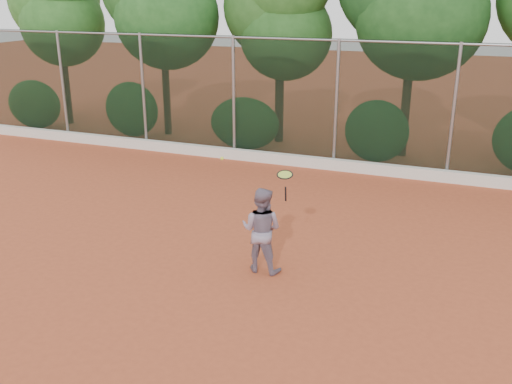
% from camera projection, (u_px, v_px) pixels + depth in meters
% --- Properties ---
extents(ground, '(80.00, 80.00, 0.00)m').
position_uv_depth(ground, '(235.00, 279.00, 9.75)').
color(ground, '#AC4928').
rests_on(ground, ground).
extents(concrete_curb, '(24.00, 0.20, 0.30)m').
position_uv_depth(concrete_curb, '(332.00, 164.00, 15.70)').
color(concrete_curb, silver).
rests_on(concrete_curb, ground).
extents(tennis_player, '(0.76, 0.60, 1.52)m').
position_uv_depth(tennis_player, '(262.00, 230.00, 9.83)').
color(tennis_player, gray).
rests_on(tennis_player, ground).
extents(chainlink_fence, '(24.09, 0.09, 3.50)m').
position_uv_depth(chainlink_fence, '(336.00, 101.00, 15.29)').
color(chainlink_fence, black).
rests_on(chainlink_fence, ground).
extents(foliage_backdrop, '(23.70, 3.63, 7.55)m').
position_uv_depth(foliage_backdrop, '(338.00, 0.00, 16.37)').
color(foliage_backdrop, '#3D2917').
rests_on(foliage_backdrop, ground).
extents(tennis_racket, '(0.32, 0.32, 0.53)m').
position_uv_depth(tennis_racket, '(285.00, 177.00, 9.17)').
color(tennis_racket, black).
rests_on(tennis_racket, ground).
extents(tennis_ball_in_flight, '(0.06, 0.06, 0.06)m').
position_uv_depth(tennis_ball_in_flight, '(222.00, 158.00, 10.09)').
color(tennis_ball_in_flight, '#D8F537').
rests_on(tennis_ball_in_flight, ground).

